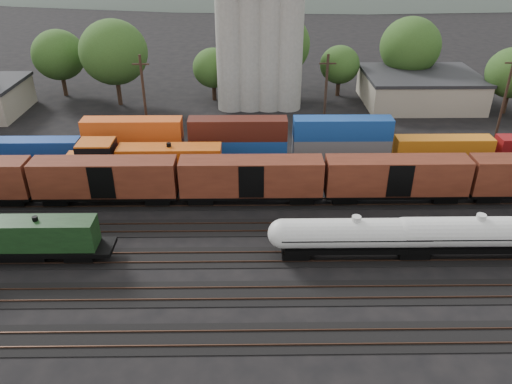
{
  "coord_description": "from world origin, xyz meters",
  "views": [
    {
      "loc": [
        1.97,
        -41.9,
        27.07
      ],
      "look_at": [
        2.53,
        2.0,
        3.0
      ],
      "focal_mm": 35.0,
      "sensor_mm": 36.0,
      "label": 1
    }
  ],
  "objects_px": {
    "green_locomotive": "(6,236)",
    "tank_car_a": "(355,235)",
    "grain_silo": "(258,37)",
    "orange_locomotive": "(141,161)"
  },
  "relations": [
    {
      "from": "green_locomotive",
      "to": "tank_car_a",
      "type": "xyz_separation_m",
      "value": [
        30.85,
        -0.0,
        -0.1
      ]
    },
    {
      "from": "tank_car_a",
      "to": "grain_silo",
      "type": "relative_size",
      "value": 0.53
    },
    {
      "from": "green_locomotive",
      "to": "grain_silo",
      "type": "xyz_separation_m",
      "value": [
        22.91,
        41.0,
        8.72
      ]
    },
    {
      "from": "tank_car_a",
      "to": "grain_silo",
      "type": "xyz_separation_m",
      "value": [
        -7.93,
        41.0,
        8.82
      ]
    },
    {
      "from": "green_locomotive",
      "to": "tank_car_a",
      "type": "relative_size",
      "value": 1.08
    },
    {
      "from": "green_locomotive",
      "to": "orange_locomotive",
      "type": "xyz_separation_m",
      "value": [
        9.09,
        15.0,
        0.23
      ]
    },
    {
      "from": "green_locomotive",
      "to": "grain_silo",
      "type": "bearing_deg",
      "value": 60.8
    },
    {
      "from": "green_locomotive",
      "to": "orange_locomotive",
      "type": "relative_size",
      "value": 0.86
    },
    {
      "from": "tank_car_a",
      "to": "grain_silo",
      "type": "distance_m",
      "value": 42.68
    },
    {
      "from": "green_locomotive",
      "to": "orange_locomotive",
      "type": "height_order",
      "value": "orange_locomotive"
    }
  ]
}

